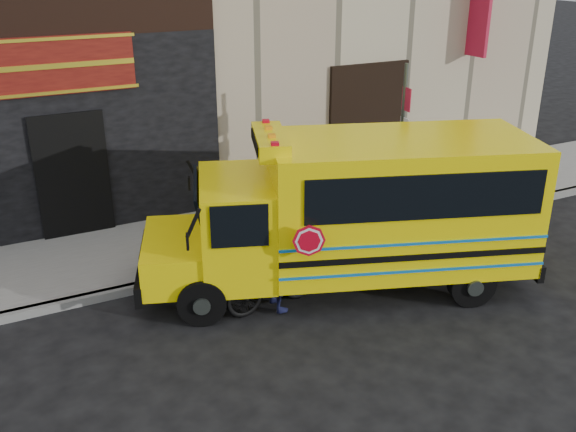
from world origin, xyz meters
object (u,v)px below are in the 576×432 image
at_px(school_bus, 361,208).
at_px(bicycle, 273,280).
at_px(sign_pole, 401,146).
at_px(cyclist, 277,259).

distance_m(school_bus, bicycle, 1.99).
xyz_separation_m(sign_pole, cyclist, (-3.58, -1.59, -1.04)).
height_order(school_bus, cyclist, school_bus).
xyz_separation_m(bicycle, cyclist, (0.04, -0.08, 0.41)).
height_order(sign_pole, cyclist, sign_pole).
relative_size(sign_pole, cyclist, 1.92).
bearing_deg(cyclist, school_bus, -83.84).
bearing_deg(school_bus, sign_pole, 37.69).
bearing_deg(cyclist, bicycle, 29.55).
bearing_deg(sign_pole, bicycle, -157.44).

